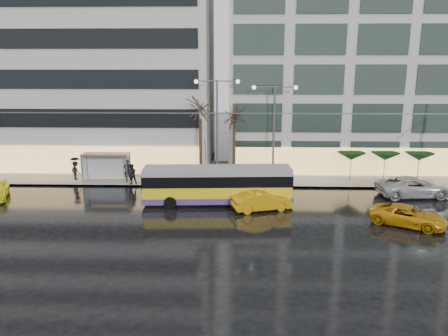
{
  "coord_description": "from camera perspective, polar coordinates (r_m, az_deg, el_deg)",
  "views": [
    {
      "loc": [
        3.75,
        -27.47,
        10.49
      ],
      "look_at": [
        2.78,
        5.0,
        2.72
      ],
      "focal_mm": 35.0,
      "sensor_mm": 36.0,
      "label": 1
    }
  ],
  "objects": [
    {
      "name": "pedestrian_a",
      "position": [
        40.28,
        -12.5,
        0.32
      ],
      "size": [
        1.2,
        1.21,
        2.19
      ],
      "color": "black",
      "rests_on": "sidewalk"
    },
    {
      "name": "trolleybus",
      "position": [
        33.31,
        -0.86,
        -2.37
      ],
      "size": [
        11.35,
        4.56,
        5.21
      ],
      "color": "yellow",
      "rests_on": "ground"
    },
    {
      "name": "street_lamp_near",
      "position": [
        38.57,
        -0.91,
        6.75
      ],
      "size": [
        3.96,
        0.36,
        9.03
      ],
      "color": "#595B60",
      "rests_on": "sidewalk"
    },
    {
      "name": "sidewalk",
      "position": [
        42.79,
        -0.69,
        -0.64
      ],
      "size": [
        80.0,
        10.0,
        0.15
      ],
      "primitive_type": "cube",
      "color": "gray",
      "rests_on": "ground"
    },
    {
      "name": "building_left",
      "position": [
        50.5,
        -21.93,
        13.26
      ],
      "size": [
        34.0,
        14.0,
        22.0
      ],
      "primitive_type": "cube",
      "color": "#BAB8B2",
      "rests_on": "sidewalk"
    },
    {
      "name": "taxi_c",
      "position": [
        31.57,
        22.92,
        -5.78
      ],
      "size": [
        5.27,
        4.31,
        1.33
      ],
      "primitive_type": "imported",
      "rotation": [
        0.0,
        0.0,
        1.05
      ],
      "color": "#CE8D0A",
      "rests_on": "ground"
    },
    {
      "name": "tree_a",
      "position": [
        38.76,
        -3.14,
        8.39
      ],
      "size": [
        3.2,
        3.2,
        8.4
      ],
      "color": "black",
      "rests_on": "sidewalk"
    },
    {
      "name": "catenary",
      "position": [
        36.06,
        -2.7,
        3.47
      ],
      "size": [
        42.24,
        5.12,
        7.0
      ],
      "color": "#595B60",
      "rests_on": "ground"
    },
    {
      "name": "building_right",
      "position": [
        48.96,
        20.6,
        15.15
      ],
      "size": [
        32.0,
        14.0,
        25.0
      ],
      "primitive_type": "cube",
      "color": "#BAB8B2",
      "rests_on": "sidewalk"
    },
    {
      "name": "parasol_a",
      "position": [
        40.62,
        16.29,
        1.48
      ],
      "size": [
        2.5,
        2.5,
        2.65
      ],
      "color": "#595B60",
      "rests_on": "sidewalk"
    },
    {
      "name": "taxi_b",
      "position": [
        32.18,
        4.94,
        -4.28
      ],
      "size": [
        4.62,
        2.73,
        1.44
      ],
      "primitive_type": "imported",
      "rotation": [
        0.0,
        0.0,
        1.87
      ],
      "color": "orange",
      "rests_on": "ground"
    },
    {
      "name": "parasol_c",
      "position": [
        42.53,
        24.14,
        1.36
      ],
      "size": [
        2.5,
        2.5,
        2.65
      ],
      "color": "#595B60",
      "rests_on": "sidewalk"
    },
    {
      "name": "tree_b",
      "position": [
        38.89,
        1.34,
        7.41
      ],
      "size": [
        3.2,
        3.2,
        7.7
      ],
      "color": "black",
      "rests_on": "sidewalk"
    },
    {
      "name": "street_lamp_far",
      "position": [
        38.7,
        6.55,
        6.27
      ],
      "size": [
        3.96,
        0.36,
        8.53
      ],
      "color": "#595B60",
      "rests_on": "sidewalk"
    },
    {
      "name": "sedan_silver",
      "position": [
        38.48,
        23.51,
        -2.27
      ],
      "size": [
        6.04,
        3.2,
        1.62
      ],
      "primitive_type": "imported",
      "rotation": [
        0.0,
        0.0,
        1.66
      ],
      "color": "#B2B2B7",
      "rests_on": "ground"
    },
    {
      "name": "pedestrian_c",
      "position": [
        42.04,
        -18.84,
        0.04
      ],
      "size": [
        1.27,
        1.13,
        2.11
      ],
      "color": "black",
      "rests_on": "sidewalk"
    },
    {
      "name": "ground",
      "position": [
        29.64,
        -5.72,
        -7.35
      ],
      "size": [
        140.0,
        140.0,
        0.0
      ],
      "primitive_type": "plane",
      "color": "black",
      "rests_on": "ground"
    },
    {
      "name": "kerb",
      "position": [
        38.02,
        -1.0,
        -2.45
      ],
      "size": [
        80.0,
        0.1,
        0.15
      ],
      "primitive_type": "cube",
      "color": "slate",
      "rests_on": "ground"
    },
    {
      "name": "bus_shelter",
      "position": [
        40.94,
        -15.57,
        0.92
      ],
      "size": [
        4.2,
        1.6,
        2.51
      ],
      "color": "#595B60",
      "rests_on": "sidewalk"
    },
    {
      "name": "parasol_b",
      "position": [
        41.48,
        20.31,
        1.42
      ],
      "size": [
        2.5,
        2.5,
        2.65
      ],
      "color": "#595B60",
      "rests_on": "sidewalk"
    },
    {
      "name": "pedestrian_b",
      "position": [
        39.27,
        -11.95,
        -0.76
      ],
      "size": [
        1.08,
        0.98,
        1.79
      ],
      "color": "black",
      "rests_on": "sidewalk"
    }
  ]
}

